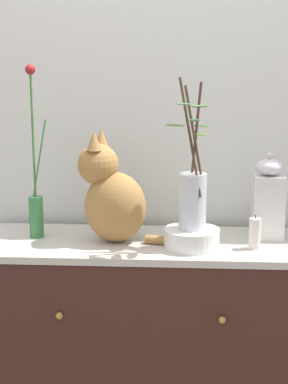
{
  "coord_description": "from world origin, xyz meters",
  "views": [
    {
      "loc": [
        0.12,
        -2.0,
        1.53
      ],
      "look_at": [
        0.0,
        0.0,
        1.09
      ],
      "focal_mm": 54.42,
      "sensor_mm": 36.0,
      "label": 1
    }
  ],
  "objects_px": {
    "cat_sitting": "(112,196)",
    "vase_glass_clear": "(193,194)",
    "vase_slim_green": "(36,198)",
    "jar_lidded_porcelain": "(268,200)",
    "bowl_porcelain": "(192,238)",
    "sideboard": "(144,356)",
    "candle_pillar": "(255,234)"
  },
  "relations": [
    {
      "from": "vase_slim_green",
      "to": "jar_lidded_porcelain",
      "type": "xyz_separation_m",
      "value": [
        0.84,
        0.04,
        -0.01
      ]
    },
    {
      "from": "vase_slim_green",
      "to": "vase_glass_clear",
      "type": "height_order",
      "value": "vase_slim_green"
    },
    {
      "from": "bowl_porcelain",
      "to": "vase_glass_clear",
      "type": "xyz_separation_m",
      "value": [
        -0.0,
        -0.0,
        0.16
      ]
    },
    {
      "from": "sideboard",
      "to": "vase_glass_clear",
      "type": "xyz_separation_m",
      "value": [
        0.17,
        -0.07,
        0.64
      ]
    },
    {
      "from": "bowl_porcelain",
      "to": "jar_lidded_porcelain",
      "type": "height_order",
      "value": "jar_lidded_porcelain"
    },
    {
      "from": "vase_glass_clear",
      "to": "candle_pillar",
      "type": "xyz_separation_m",
      "value": [
        0.22,
        0.0,
        -0.14
      ]
    },
    {
      "from": "vase_slim_green",
      "to": "sideboard",
      "type": "bearing_deg",
      "value": -3.75
    },
    {
      "from": "sideboard",
      "to": "bowl_porcelain",
      "type": "distance_m",
      "value": 0.52
    },
    {
      "from": "vase_slim_green",
      "to": "cat_sitting",
      "type": "bearing_deg",
      "value": -6.61
    },
    {
      "from": "bowl_porcelain",
      "to": "candle_pillar",
      "type": "xyz_separation_m",
      "value": [
        0.22,
        -0.0,
        0.02
      ]
    },
    {
      "from": "bowl_porcelain",
      "to": "vase_glass_clear",
      "type": "distance_m",
      "value": 0.16
    },
    {
      "from": "sideboard",
      "to": "cat_sitting",
      "type": "relative_size",
      "value": 2.96
    },
    {
      "from": "vase_glass_clear",
      "to": "jar_lidded_porcelain",
      "type": "bearing_deg",
      "value": 25.89
    },
    {
      "from": "vase_slim_green",
      "to": "jar_lidded_porcelain",
      "type": "relative_size",
      "value": 1.97
    },
    {
      "from": "candle_pillar",
      "to": "vase_slim_green",
      "type": "bearing_deg",
      "value": 173.15
    },
    {
      "from": "vase_slim_green",
      "to": "bowl_porcelain",
      "type": "xyz_separation_m",
      "value": [
        0.57,
        -0.09,
        -0.11
      ]
    },
    {
      "from": "bowl_porcelain",
      "to": "vase_slim_green",
      "type": "bearing_deg",
      "value": 170.79
    },
    {
      "from": "vase_slim_green",
      "to": "candle_pillar",
      "type": "bearing_deg",
      "value": -6.85
    },
    {
      "from": "cat_sitting",
      "to": "bowl_porcelain",
      "type": "relative_size",
      "value": 2.14
    },
    {
      "from": "sideboard",
      "to": "vase_glass_clear",
      "type": "distance_m",
      "value": 0.67
    },
    {
      "from": "sideboard",
      "to": "cat_sitting",
      "type": "distance_m",
      "value": 0.63
    },
    {
      "from": "sideboard",
      "to": "candle_pillar",
      "type": "distance_m",
      "value": 0.64
    },
    {
      "from": "cat_sitting",
      "to": "vase_glass_clear",
      "type": "height_order",
      "value": "vase_glass_clear"
    },
    {
      "from": "vase_slim_green",
      "to": "jar_lidded_porcelain",
      "type": "distance_m",
      "value": 0.84
    },
    {
      "from": "vase_glass_clear",
      "to": "vase_slim_green",
      "type": "bearing_deg",
      "value": 170.57
    },
    {
      "from": "cat_sitting",
      "to": "vase_glass_clear",
      "type": "distance_m",
      "value": 0.29
    },
    {
      "from": "cat_sitting",
      "to": "jar_lidded_porcelain",
      "type": "bearing_deg",
      "value": 7.39
    },
    {
      "from": "vase_slim_green",
      "to": "vase_glass_clear",
      "type": "xyz_separation_m",
      "value": [
        0.57,
        -0.09,
        0.04
      ]
    },
    {
      "from": "vase_slim_green",
      "to": "candle_pillar",
      "type": "distance_m",
      "value": 0.79
    },
    {
      "from": "sideboard",
      "to": "jar_lidded_porcelain",
      "type": "xyz_separation_m",
      "value": [
        0.44,
        0.07,
        0.6
      ]
    },
    {
      "from": "cat_sitting",
      "to": "vase_slim_green",
      "type": "xyz_separation_m",
      "value": [
        -0.28,
        0.03,
        -0.02
      ]
    },
    {
      "from": "bowl_porcelain",
      "to": "vase_glass_clear",
      "type": "height_order",
      "value": "vase_glass_clear"
    }
  ]
}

